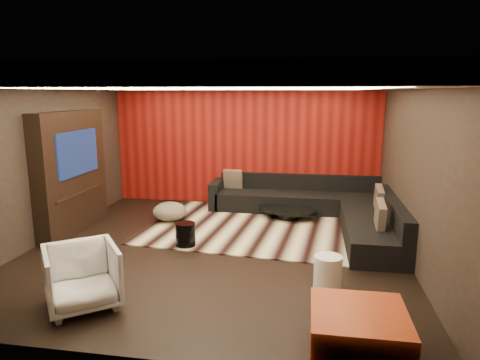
% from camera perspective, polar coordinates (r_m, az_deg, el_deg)
% --- Properties ---
extents(floor, '(6.00, 6.00, 0.02)m').
position_cam_1_polar(floor, '(7.14, -3.22, -9.25)').
color(floor, black).
rests_on(floor, ground).
extents(ceiling, '(6.00, 6.00, 0.02)m').
position_cam_1_polar(ceiling, '(6.67, -3.50, 14.00)').
color(ceiling, silver).
rests_on(ceiling, ground).
extents(wall_back, '(6.00, 0.02, 2.80)m').
position_cam_1_polar(wall_back, '(9.69, 0.63, 4.93)').
color(wall_back, black).
rests_on(wall_back, ground).
extents(wall_left, '(0.02, 6.00, 2.80)m').
position_cam_1_polar(wall_left, '(7.99, -24.92, 2.40)').
color(wall_left, black).
rests_on(wall_left, ground).
extents(wall_right, '(0.02, 6.00, 2.80)m').
position_cam_1_polar(wall_right, '(6.77, 22.35, 1.12)').
color(wall_right, black).
rests_on(wall_right, ground).
extents(red_feature_wall, '(5.98, 0.05, 2.78)m').
position_cam_1_polar(red_feature_wall, '(9.65, 0.59, 4.91)').
color(red_feature_wall, '#6B0C0A').
rests_on(red_feature_wall, ground).
extents(soffit_back, '(6.00, 0.60, 0.22)m').
position_cam_1_polar(soffit_back, '(9.32, 0.34, 12.61)').
color(soffit_back, silver).
rests_on(soffit_back, ground).
extents(soffit_front, '(6.00, 0.60, 0.22)m').
position_cam_1_polar(soffit_front, '(4.08, -12.30, 13.57)').
color(soffit_front, silver).
rests_on(soffit_front, ground).
extents(soffit_left, '(0.60, 4.80, 0.22)m').
position_cam_1_polar(soffit_left, '(7.74, -23.82, 11.84)').
color(soffit_left, silver).
rests_on(soffit_left, ground).
extents(soffit_right, '(0.60, 4.80, 0.22)m').
position_cam_1_polar(soffit_right, '(6.61, 20.55, 12.28)').
color(soffit_right, silver).
rests_on(soffit_right, ground).
extents(cove_back, '(4.80, 0.08, 0.04)m').
position_cam_1_polar(cove_back, '(8.98, -0.02, 12.08)').
color(cove_back, '#FFD899').
rests_on(cove_back, ground).
extents(cove_front, '(4.80, 0.08, 0.04)m').
position_cam_1_polar(cove_front, '(4.40, -10.57, 12.31)').
color(cove_front, '#FFD899').
rests_on(cove_front, ground).
extents(cove_left, '(0.08, 4.80, 0.04)m').
position_cam_1_polar(cove_left, '(7.56, -21.56, 11.36)').
color(cove_left, '#FFD899').
rests_on(cove_left, ground).
extents(cove_right, '(0.08, 4.80, 0.04)m').
position_cam_1_polar(cove_right, '(6.55, 17.51, 11.70)').
color(cove_right, '#FFD899').
rests_on(cove_right, ground).
extents(tv_surround, '(0.30, 2.00, 2.20)m').
position_cam_1_polar(tv_surround, '(8.45, -21.58, 1.05)').
color(tv_surround, black).
rests_on(tv_surround, ground).
extents(tv_screen, '(0.04, 1.30, 0.80)m').
position_cam_1_polar(tv_screen, '(8.31, -20.81, 3.40)').
color(tv_screen, black).
rests_on(tv_screen, ground).
extents(tv_shelf, '(0.04, 1.60, 0.04)m').
position_cam_1_polar(tv_shelf, '(8.44, -20.45, -1.64)').
color(tv_shelf, black).
rests_on(tv_shelf, ground).
extents(rug, '(4.25, 3.35, 0.02)m').
position_cam_1_polar(rug, '(8.19, 2.14, -6.30)').
color(rug, beige).
rests_on(rug, floor).
extents(coffee_table, '(1.48, 1.48, 0.20)m').
position_cam_1_polar(coffee_table, '(8.75, 6.34, -4.42)').
color(coffee_table, black).
rests_on(coffee_table, rug).
extents(drum_stool, '(0.42, 0.42, 0.39)m').
position_cam_1_polar(drum_stool, '(7.22, -7.29, -7.19)').
color(drum_stool, black).
rests_on(drum_stool, rug).
extents(striped_pouf, '(0.81, 0.81, 0.36)m').
position_cam_1_polar(striped_pouf, '(8.65, -9.34, -4.15)').
color(striped_pouf, beige).
rests_on(striped_pouf, rug).
extents(white_side_table, '(0.38, 0.38, 0.46)m').
position_cam_1_polar(white_side_table, '(5.81, 11.62, -12.01)').
color(white_side_table, white).
rests_on(white_side_table, floor).
extents(orange_ottoman, '(0.94, 0.94, 0.42)m').
position_cam_1_polar(orange_ottoman, '(4.65, 15.49, -18.80)').
color(orange_ottoman, maroon).
rests_on(orange_ottoman, floor).
extents(armchair, '(1.15, 1.15, 0.76)m').
position_cam_1_polar(armchair, '(5.54, -20.31, -12.02)').
color(armchair, silver).
rests_on(armchair, floor).
extents(sectional_sofa, '(3.65, 3.50, 0.75)m').
position_cam_1_polar(sectional_sofa, '(8.67, 10.83, -3.75)').
color(sectional_sofa, black).
rests_on(sectional_sofa, floor).
extents(throw_pillows, '(3.24, 2.79, 0.50)m').
position_cam_1_polar(throw_pillows, '(8.22, 10.81, -2.03)').
color(throw_pillows, tan).
rests_on(throw_pillows, sectional_sofa).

